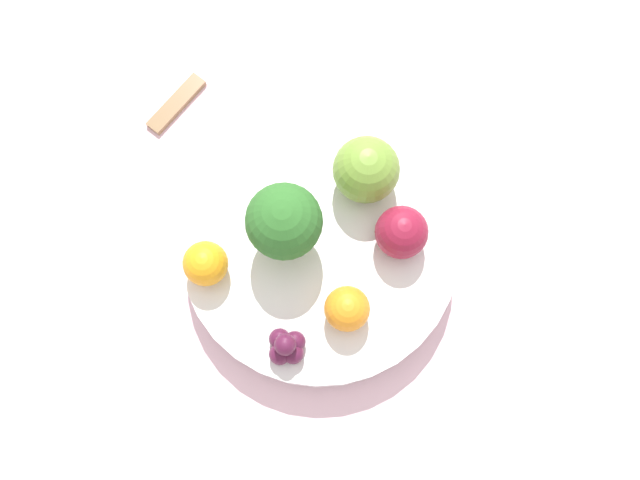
% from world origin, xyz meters
% --- Properties ---
extents(ground_plane, '(6.00, 6.00, 0.00)m').
position_xyz_m(ground_plane, '(0.00, 0.00, 0.00)').
color(ground_plane, gray).
extents(table_surface, '(1.20, 1.20, 0.02)m').
position_xyz_m(table_surface, '(0.00, 0.00, 0.01)').
color(table_surface, silver).
rests_on(table_surface, ground_plane).
extents(bowl, '(0.24, 0.24, 0.04)m').
position_xyz_m(bowl, '(0.00, 0.00, 0.04)').
color(bowl, white).
rests_on(bowl, table_surface).
extents(broccoli, '(0.06, 0.06, 0.08)m').
position_xyz_m(broccoli, '(-0.02, -0.02, 0.10)').
color(broccoli, '#99C17A').
rests_on(broccoli, bowl).
extents(apple_red, '(0.05, 0.05, 0.05)m').
position_xyz_m(apple_red, '(0.04, 0.05, 0.08)').
color(apple_red, maroon).
rests_on(apple_red, bowl).
extents(apple_green, '(0.06, 0.06, 0.06)m').
position_xyz_m(apple_green, '(-0.01, 0.07, 0.09)').
color(apple_green, olive).
rests_on(apple_green, bowl).
extents(orange_front, '(0.04, 0.04, 0.04)m').
position_xyz_m(orange_front, '(0.06, -0.03, 0.08)').
color(orange_front, orange).
rests_on(orange_front, bowl).
extents(orange_back, '(0.04, 0.04, 0.04)m').
position_xyz_m(orange_back, '(-0.05, -0.08, 0.08)').
color(orange_back, orange).
rests_on(orange_back, bowl).
extents(grape_cluster, '(0.03, 0.03, 0.03)m').
position_xyz_m(grape_cluster, '(0.05, -0.08, 0.07)').
color(grape_cluster, '#511938').
rests_on(grape_cluster, bowl).
extents(spoon, '(0.03, 0.07, 0.01)m').
position_xyz_m(spoon, '(-0.21, 0.00, 0.02)').
color(spoon, olive).
rests_on(spoon, table_surface).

